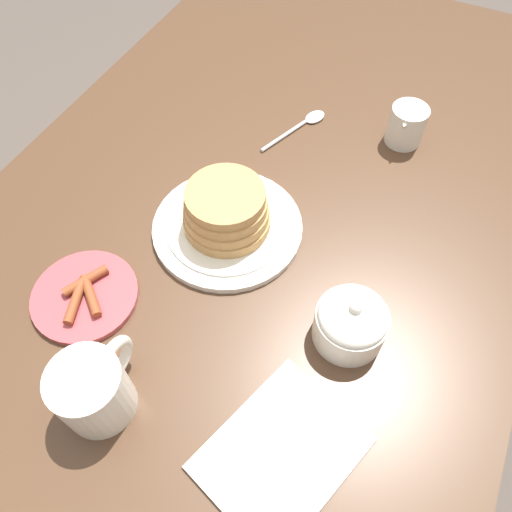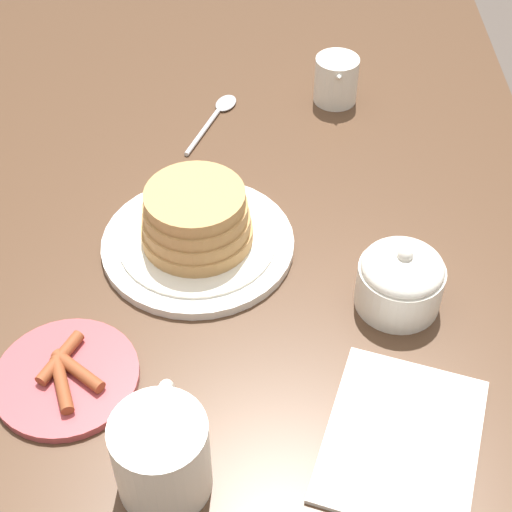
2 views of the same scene
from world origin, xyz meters
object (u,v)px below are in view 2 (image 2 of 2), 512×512
Objects in this scene: side_plate_bacon at (67,376)px; coffee_mug at (162,453)px; sugar_bowl at (401,279)px; pancake_plate at (197,228)px; spoon at (217,113)px; creamer_pitcher at (336,79)px; napkin at (402,439)px.

coffee_mug is at bearing -135.01° from side_plate_bacon.
side_plate_bacon is 0.39m from sugar_bowl.
pancake_plate is 0.29m from spoon.
napkin is (-0.60, -0.03, -0.03)m from creamer_pitcher.
pancake_plate is 2.44× the size of creamer_pitcher.
creamer_pitcher is at bearing -17.68° from coffee_mug.
pancake_plate is 0.24m from side_plate_bacon.
creamer_pitcher is 0.42m from sugar_bowl.
sugar_bowl is at bearing -5.20° from napkin.
creamer_pitcher is 0.60m from napkin.
pancake_plate reaches higher than spoon.
coffee_mug is at bearing 132.44° from sugar_bowl.
sugar_bowl is (-0.09, -0.24, 0.01)m from pancake_plate.
sugar_bowl is 0.19m from napkin.
coffee_mug is at bearing 177.68° from pancake_plate.
side_plate_bacon is at bearing 148.66° from creamer_pitcher.
spoon is (0.49, -0.14, -0.00)m from side_plate_bacon.
pancake_plate is at bearing 69.16° from sugar_bowl.
side_plate_bacon is at bearing 44.99° from coffee_mug.
coffee_mug reaches higher than sugar_bowl.
side_plate_bacon is 1.01× the size of spoon.
sugar_bowl is (0.23, -0.25, -0.01)m from coffee_mug.
pancake_plate is at bearing -2.32° from coffee_mug.
side_plate_bacon is at bearing 78.29° from napkin.
side_plate_bacon is 0.36m from napkin.
sugar_bowl is 0.65× the size of spoon.
pancake_plate is at bearing 149.31° from creamer_pitcher.
spoon is (0.56, 0.21, 0.00)m from napkin.
spoon is at bearing 102.37° from creamer_pitcher.
spoon is at bearing 20.45° from napkin.
napkin is 0.60m from spoon.
napkin is (-0.28, -0.22, -0.03)m from pancake_plate.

